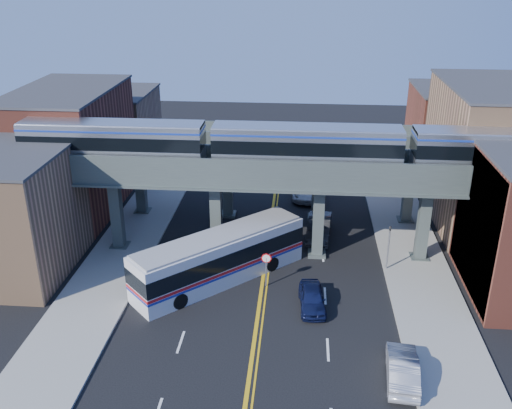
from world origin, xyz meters
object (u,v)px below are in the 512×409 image
at_px(car_lane_b, 319,227).
at_px(car_lane_c, 308,188).
at_px(stop_sign, 266,264).
at_px(car_parked_curb, 402,369).
at_px(car_lane_d, 302,167).
at_px(transit_train, 307,145).
at_px(transit_bus, 220,258).
at_px(traffic_signal, 389,243).
at_px(car_lane_a, 312,298).

distance_m(car_lane_b, car_lane_c, 9.07).
xyz_separation_m(stop_sign, car_parked_curb, (8.20, -9.35, -0.98)).
bearing_deg(car_lane_d, car_lane_b, -83.50).
height_order(transit_train, car_lane_d, transit_train).
distance_m(transit_train, transit_bus, 10.42).
distance_m(car_lane_b, car_lane_d, 15.73).
relative_size(transit_bus, car_lane_b, 2.22).
distance_m(stop_sign, car_parked_curb, 12.47).
distance_m(stop_sign, car_lane_b, 9.16).
bearing_deg(traffic_signal, transit_bus, -169.06).
relative_size(traffic_signal, car_lane_c, 0.68).
bearing_deg(transit_bus, car_parked_curb, -84.18).
distance_m(traffic_signal, car_lane_d, 21.95).
distance_m(transit_train, car_lane_d, 20.67).
height_order(transit_bus, car_lane_d, transit_bus).
bearing_deg(car_lane_c, transit_train, -87.49).
height_order(car_lane_a, car_lane_b, car_lane_b).
relative_size(car_lane_a, car_lane_b, 0.79).
bearing_deg(traffic_signal, transit_train, 162.43).
height_order(transit_train, car_lane_a, transit_train).
xyz_separation_m(traffic_signal, transit_bus, (-12.31, -2.38, -0.51)).
bearing_deg(car_lane_b, transit_train, -107.08).
bearing_deg(car_parked_curb, car_lane_b, -70.82).
xyz_separation_m(transit_train, car_lane_c, (0.43, 12.27, -8.26)).
height_order(car_lane_b, car_parked_curb, car_lane_b).
bearing_deg(traffic_signal, stop_sign, -161.37).
distance_m(transit_train, traffic_signal, 9.49).
bearing_deg(car_lane_a, transit_bus, 150.51).
relative_size(car_lane_a, car_lane_c, 0.69).
height_order(transit_bus, car_lane_c, transit_bus).
distance_m(traffic_signal, car_parked_curb, 12.46).
bearing_deg(car_lane_c, car_parked_curb, -74.46).
xyz_separation_m(car_lane_a, car_lane_c, (-0.24, 19.75, 0.13)).
bearing_deg(traffic_signal, car_lane_a, -135.82).
distance_m(stop_sign, car_lane_c, 17.55).
xyz_separation_m(transit_train, traffic_signal, (6.32, -2.00, -6.80)).
bearing_deg(transit_train, car_lane_c, 87.99).
xyz_separation_m(traffic_signal, car_lane_c, (-5.89, 14.27, -1.46)).
bearing_deg(car_lane_a, car_parked_curb, -58.73).
bearing_deg(car_lane_b, car_lane_d, 100.66).
height_order(traffic_signal, car_lane_b, traffic_signal).
xyz_separation_m(transit_train, transit_bus, (-5.99, -4.38, -7.31)).
bearing_deg(car_lane_c, car_lane_d, 99.89).
bearing_deg(car_parked_curb, car_lane_c, -73.52).
bearing_deg(transit_bus, traffic_signal, -32.59).
height_order(transit_train, car_lane_b, transit_train).
xyz_separation_m(stop_sign, transit_bus, (-3.41, 0.62, 0.03)).
height_order(stop_sign, car_lane_a, stop_sign).
bearing_deg(car_lane_b, car_lane_c, 100.77).
xyz_separation_m(transit_train, car_lane_b, (1.32, 3.24, -8.22)).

